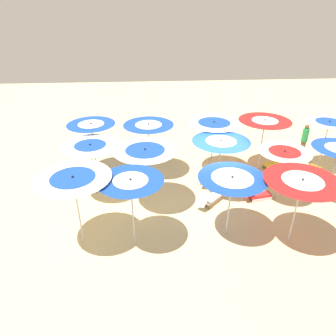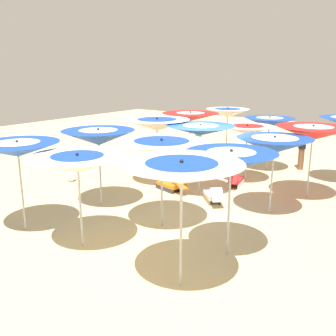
# 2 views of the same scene
# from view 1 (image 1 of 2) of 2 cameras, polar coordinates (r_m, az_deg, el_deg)

# --- Properties ---
(ground) EXTENTS (39.87, 39.87, 0.04)m
(ground) POSITION_cam_1_polar(r_m,az_deg,el_deg) (12.37, 8.30, -5.62)
(ground) COLOR beige
(beach_umbrella_0) EXTENTS (1.94, 1.94, 2.36)m
(beach_umbrella_0) POSITION_cam_1_polar(r_m,az_deg,el_deg) (15.10, 27.55, 6.92)
(beach_umbrella_0) COLOR #B2B2B7
(beach_umbrella_0) RESTS_ON ground
(beach_umbrella_1) EXTENTS (2.24, 2.24, 2.41)m
(beach_umbrella_1) POSITION_cam_1_polar(r_m,az_deg,el_deg) (14.03, 17.39, 7.78)
(beach_umbrella_1) COLOR #B2B2B7
(beach_umbrella_1) RESTS_ON ground
(beach_umbrella_2) EXTENTS (2.28, 2.28, 2.40)m
(beach_umbrella_2) POSITION_cam_1_polar(r_m,az_deg,el_deg) (13.38, 8.47, 7.55)
(beach_umbrella_2) COLOR #B2B2B7
(beach_umbrella_2) RESTS_ON ground
(beach_umbrella_3) EXTENTS (2.13, 2.13, 2.37)m
(beach_umbrella_3) POSITION_cam_1_polar(r_m,az_deg,el_deg) (13.10, -3.60, 7.14)
(beach_umbrella_3) COLOR #B2B2B7
(beach_umbrella_3) RESTS_ON ground
(beach_umbrella_4) EXTENTS (2.05, 2.05, 2.35)m
(beach_umbrella_4) POSITION_cam_1_polar(r_m,az_deg,el_deg) (13.58, -13.95, 7.22)
(beach_umbrella_4) COLOR #B2B2B7
(beach_umbrella_4) RESTS_ON ground
(beach_umbrella_6) EXTENTS (1.92, 1.92, 2.13)m
(beach_umbrella_6) POSITION_cam_1_polar(r_m,az_deg,el_deg) (12.00, 20.63, 2.22)
(beach_umbrella_6) COLOR #B2B2B7
(beach_umbrella_6) RESTS_ON ground
(beach_umbrella_7) EXTENTS (2.18, 2.18, 2.35)m
(beach_umbrella_7) POSITION_cam_1_polar(r_m,az_deg,el_deg) (11.70, 9.71, 4.25)
(beach_umbrella_7) COLOR #B2B2B7
(beach_umbrella_7) RESTS_ON ground
(beach_umbrella_8) EXTENTS (2.28, 2.28, 2.35)m
(beach_umbrella_8) POSITION_cam_1_polar(r_m,az_deg,el_deg) (10.88, -4.23, 2.63)
(beach_umbrella_8) COLOR #B2B2B7
(beach_umbrella_8) RESTS_ON ground
(beach_umbrella_9) EXTENTS (2.17, 2.17, 2.23)m
(beach_umbrella_9) POSITION_cam_1_polar(r_m,az_deg,el_deg) (11.86, -14.09, 3.33)
(beach_umbrella_9) COLOR #B2B2B7
(beach_umbrella_9) RESTS_ON ground
(beach_umbrella_11) EXTENTS (2.24, 2.24, 2.37)m
(beach_umbrella_11) POSITION_cam_1_polar(r_m,az_deg,el_deg) (9.82, 23.40, -3.12)
(beach_umbrella_11) COLOR #B2B2B7
(beach_umbrella_11) RESTS_ON ground
(beach_umbrella_12) EXTENTS (2.10, 2.10, 2.25)m
(beach_umbrella_12) POSITION_cam_1_polar(r_m,az_deg,el_deg) (9.58, 11.69, -2.83)
(beach_umbrella_12) COLOR #B2B2B7
(beach_umbrella_12) RESTS_ON ground
(beach_umbrella_13) EXTENTS (1.95, 1.95, 2.41)m
(beach_umbrella_13) POSITION_cam_1_polar(r_m,az_deg,el_deg) (9.01, -6.87, -3.32)
(beach_umbrella_13) COLOR #B2B2B7
(beach_umbrella_13) RESTS_ON ground
(beach_umbrella_14) EXTENTS (2.24, 2.24, 2.49)m
(beach_umbrella_14) POSITION_cam_1_polar(r_m,az_deg,el_deg) (9.33, -17.04, -2.64)
(beach_umbrella_14) COLOR #B2B2B7
(beach_umbrella_14) RESTS_ON ground
(lounger_0) EXTENTS (0.53, 1.16, 0.61)m
(lounger_0) POSITION_cam_1_polar(r_m,az_deg,el_deg) (12.55, 16.37, -4.86)
(lounger_0) COLOR silver
(lounger_0) RESTS_ON ground
(lounger_1) EXTENTS (1.00, 1.03, 0.67)m
(lounger_1) POSITION_cam_1_polar(r_m,az_deg,el_deg) (15.14, 25.51, -0.51)
(lounger_1) COLOR olive
(lounger_1) RESTS_ON ground
(lounger_2) EXTENTS (1.15, 1.17, 0.58)m
(lounger_2) POSITION_cam_1_polar(r_m,az_deg,el_deg) (11.93, 7.81, -5.72)
(lounger_2) COLOR olive
(lounger_2) RESTS_ON ground
(lounger_3) EXTENTS (0.62, 1.17, 0.60)m
(lounger_3) POSITION_cam_1_polar(r_m,az_deg,el_deg) (15.19, 19.07, 0.84)
(lounger_3) COLOR silver
(lounger_3) RESTS_ON ground
(lounger_4) EXTENTS (1.39, 0.67, 0.55)m
(lounger_4) POSITION_cam_1_polar(r_m,az_deg,el_deg) (13.36, 6.88, -1.60)
(lounger_4) COLOR #333338
(lounger_4) RESTS_ON ground
(beachgoer_0) EXTENTS (0.30, 0.30, 1.64)m
(beachgoer_0) POSITION_cam_1_polar(r_m,az_deg,el_deg) (16.60, 23.86, 4.82)
(beachgoer_0) COLOR brown
(beachgoer_0) RESTS_ON ground
(beach_ball) EXTENTS (0.32, 0.32, 0.32)m
(beach_ball) POSITION_cam_1_polar(r_m,az_deg,el_deg) (16.44, 0.51, 4.51)
(beach_ball) COLOR white
(beach_ball) RESTS_ON ground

